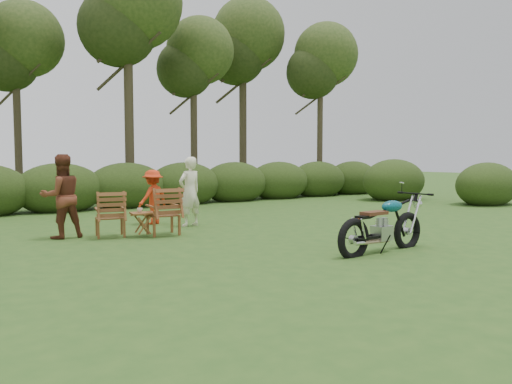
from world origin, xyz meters
TOP-DOWN VIEW (x-y plane):
  - ground at (0.00, 0.00)m, footprint 80.00×80.00m
  - tree_line at (0.50, 9.74)m, footprint 22.52×11.62m
  - motorcycle at (0.71, -0.53)m, footprint 1.96×0.81m
  - lawn_chair_right at (-1.46, 3.20)m, footprint 0.72×0.72m
  - lawn_chair_left at (-2.40, 3.58)m, footprint 0.73×0.73m
  - side_table at (-1.88, 3.22)m, footprint 0.52×0.46m
  - cup at (-1.92, 3.27)m, footprint 0.12×0.12m
  - adult_a at (-0.42, 4.03)m, footprint 0.63×0.48m
  - adult_b at (-3.21, 3.94)m, footprint 0.83×0.67m
  - child at (-0.96, 4.82)m, footprint 0.93×0.73m

SIDE VIEW (x-z plane):
  - ground at x=0.00m, z-range 0.00..0.00m
  - motorcycle at x=0.71m, z-range -0.55..0.55m
  - lawn_chair_right at x=-1.46m, z-range -0.47..0.47m
  - lawn_chair_left at x=-2.40m, z-range -0.44..0.44m
  - adult_a at x=-0.42m, z-range -0.78..0.78m
  - adult_b at x=-3.21m, z-range -0.81..0.81m
  - child at x=-0.96m, z-range -0.63..0.63m
  - side_table at x=-1.88m, z-range 0.00..0.48m
  - cup at x=-1.92m, z-range 0.48..0.57m
  - tree_line at x=0.50m, z-range -0.26..7.88m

